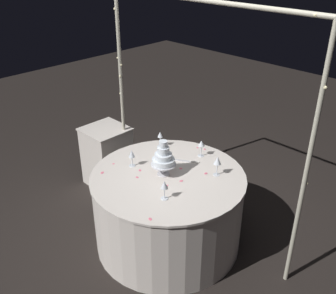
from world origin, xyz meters
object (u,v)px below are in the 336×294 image
(decorative_arch, at_px, (198,90))
(tiered_cake, at_px, (163,158))
(wine_glass_0, at_px, (217,161))
(cake_knife, at_px, (185,161))
(wine_glass_1, at_px, (201,144))
(wine_glass_2, at_px, (132,154))
(side_table, at_px, (107,156))
(wine_glass_3, at_px, (160,136))
(wine_glass_4, at_px, (164,186))
(main_table, at_px, (168,209))

(decorative_arch, distance_m, tiered_cake, 0.65)
(decorative_arch, relative_size, wine_glass_0, 11.75)
(cake_knife, bearing_deg, wine_glass_1, 78.93)
(wine_glass_0, distance_m, wine_glass_2, 0.77)
(side_table, height_order, wine_glass_2, wine_glass_2)
(wine_glass_2, height_order, cake_knife, wine_glass_2)
(wine_glass_1, height_order, wine_glass_3, same)
(decorative_arch, distance_m, wine_glass_2, 0.83)
(side_table, xyz_separation_m, wine_glass_0, (1.52, 0.08, 0.52))
(tiered_cake, bearing_deg, wine_glass_4, -43.47)
(tiered_cake, bearing_deg, side_table, 168.26)
(wine_glass_1, xyz_separation_m, wine_glass_2, (-0.33, -0.58, -0.01))
(tiered_cake, bearing_deg, cake_knife, 92.41)
(tiered_cake, distance_m, wine_glass_1, 0.49)
(side_table, xyz_separation_m, tiered_cake, (1.18, -0.24, 0.55))
(main_table, bearing_deg, wine_glass_3, 142.80)
(decorative_arch, height_order, wine_glass_4, decorative_arch)
(side_table, bearing_deg, wine_glass_0, 2.88)
(decorative_arch, xyz_separation_m, wine_glass_0, (0.30, -0.06, -0.55))
(wine_glass_1, bearing_deg, wine_glass_4, -71.63)
(wine_glass_4, bearing_deg, side_table, 160.97)
(main_table, height_order, wine_glass_3, wine_glass_3)
(wine_glass_1, height_order, wine_glass_2, same)
(wine_glass_1, distance_m, wine_glass_2, 0.67)
(decorative_arch, bearing_deg, cake_knife, -126.41)
(main_table, distance_m, wine_glass_0, 0.67)
(wine_glass_1, bearing_deg, side_table, -168.72)
(wine_glass_2, xyz_separation_m, wine_glass_4, (0.57, -0.15, 0.01))
(main_table, bearing_deg, decorative_arch, 90.18)
(wine_glass_2, xyz_separation_m, cake_knife, (0.29, 0.40, -0.12))
(wine_glass_3, distance_m, wine_glass_4, 0.89)
(main_table, relative_size, tiered_cake, 4.18)
(decorative_arch, distance_m, wine_glass_1, 0.58)
(side_table, bearing_deg, wine_glass_4, -19.03)
(wine_glass_2, height_order, wine_glass_3, same)
(tiered_cake, relative_size, wine_glass_0, 1.78)
(side_table, relative_size, tiered_cake, 2.16)
(cake_knife, bearing_deg, decorative_arch, 53.59)
(side_table, height_order, wine_glass_0, wine_glass_0)
(side_table, xyz_separation_m, cake_knife, (1.16, 0.06, 0.39))
(side_table, xyz_separation_m, wine_glass_3, (0.78, 0.10, 0.51))
(wine_glass_3, xyz_separation_m, cake_knife, (0.38, -0.04, -0.12))
(side_table, relative_size, wine_glass_4, 4.19)
(wine_glass_2, height_order, wine_glass_4, wine_glass_4)
(tiered_cake, height_order, wine_glass_1, tiered_cake)
(wine_glass_3, height_order, cake_knife, wine_glass_3)
(decorative_arch, xyz_separation_m, cake_knife, (-0.06, -0.08, -0.69))
(main_table, xyz_separation_m, wine_glass_3, (-0.44, 0.33, 0.49))
(main_table, distance_m, tiered_cake, 0.54)
(tiered_cake, xyz_separation_m, wine_glass_3, (-0.39, 0.34, -0.04))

